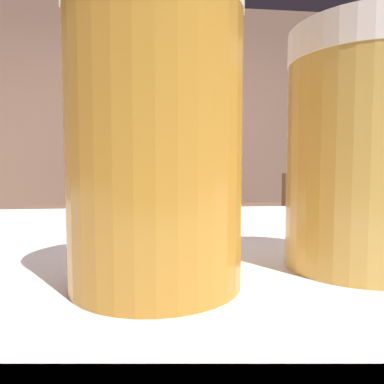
{
  "coord_description": "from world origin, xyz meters",
  "views": [
    {
      "loc": [
        0.07,
        -1.28,
        1.14
      ],
      "look_at": [
        0.13,
        -0.75,
        1.1
      ],
      "focal_mm": 32.38,
      "sensor_mm": 36.0,
      "label": 1
    }
  ],
  "objects_px": {
    "knife_block": "(293,190)",
    "bottle_vinegar": "(208,164)",
    "pint_glass_near": "(155,136)",
    "bottle_olive_oil": "(170,164)",
    "bartender": "(133,205)",
    "chefs_knife": "(190,209)",
    "bottle_hot_sauce": "(191,166)",
    "pint_glass_far": "(357,152)",
    "mixing_bowl": "(135,204)"
  },
  "relations": [
    {
      "from": "mixing_bowl",
      "to": "pint_glass_far",
      "type": "height_order",
      "value": "pint_glass_far"
    },
    {
      "from": "bottle_olive_oil",
      "to": "bottle_hot_sauce",
      "type": "distance_m",
      "value": 0.2
    },
    {
      "from": "bartender",
      "to": "bottle_olive_oil",
      "type": "height_order",
      "value": "bartender"
    },
    {
      "from": "bartender",
      "to": "chefs_knife",
      "type": "relative_size",
      "value": 7.08
    },
    {
      "from": "knife_block",
      "to": "bottle_olive_oil",
      "type": "relative_size",
      "value": 1.23
    },
    {
      "from": "chefs_knife",
      "to": "bottle_hot_sauce",
      "type": "xyz_separation_m",
      "value": [
        0.15,
        1.33,
        0.24
      ]
    },
    {
      "from": "knife_block",
      "to": "bottle_vinegar",
      "type": "bearing_deg",
      "value": 102.86
    },
    {
      "from": "chefs_knife",
      "to": "pint_glass_near",
      "type": "height_order",
      "value": "pint_glass_near"
    },
    {
      "from": "mixing_bowl",
      "to": "knife_block",
      "type": "bearing_deg",
      "value": -4.07
    },
    {
      "from": "knife_block",
      "to": "pint_glass_far",
      "type": "bearing_deg",
      "value": -111.28
    },
    {
      "from": "mixing_bowl",
      "to": "pint_glass_far",
      "type": "distance_m",
      "value": 1.77
    },
    {
      "from": "chefs_knife",
      "to": "pint_glass_far",
      "type": "relative_size",
      "value": 1.84
    },
    {
      "from": "bottle_olive_oil",
      "to": "bottle_vinegar",
      "type": "height_order",
      "value": "bottle_vinegar"
    },
    {
      "from": "pint_glass_near",
      "to": "bottle_olive_oil",
      "type": "distance_m",
      "value": 3.03
    },
    {
      "from": "bottle_vinegar",
      "to": "bottle_olive_oil",
      "type": "bearing_deg",
      "value": 170.29
    },
    {
      "from": "knife_block",
      "to": "bottle_hot_sauce",
      "type": "xyz_separation_m",
      "value": [
        -0.44,
        1.32,
        0.14
      ]
    },
    {
      "from": "pint_glass_near",
      "to": "bottle_olive_oil",
      "type": "bearing_deg",
      "value": 87.5
    },
    {
      "from": "knife_block",
      "to": "chefs_knife",
      "type": "xyz_separation_m",
      "value": [
        -0.58,
        -0.01,
        -0.1
      ]
    },
    {
      "from": "knife_block",
      "to": "bottle_hot_sauce",
      "type": "relative_size",
      "value": 1.54
    },
    {
      "from": "pint_glass_far",
      "to": "pint_glass_near",
      "type": "bearing_deg",
      "value": -172.54
    },
    {
      "from": "chefs_knife",
      "to": "bottle_olive_oil",
      "type": "xyz_separation_m",
      "value": [
        -0.05,
        1.33,
        0.26
      ]
    },
    {
      "from": "bottle_vinegar",
      "to": "bottle_hot_sauce",
      "type": "height_order",
      "value": "bottle_vinegar"
    },
    {
      "from": "bartender",
      "to": "pint_glass_far",
      "type": "distance_m",
      "value": 1.3
    },
    {
      "from": "pint_glass_far",
      "to": "bottle_hot_sauce",
      "type": "xyz_separation_m",
      "value": [
        0.22,
        3.01,
        0.01
      ]
    },
    {
      "from": "bottle_vinegar",
      "to": "bartender",
      "type": "bearing_deg",
      "value": -108.88
    },
    {
      "from": "bottle_vinegar",
      "to": "bottle_hot_sauce",
      "type": "xyz_separation_m",
      "value": [
        -0.15,
        0.06,
        -0.02
      ]
    },
    {
      "from": "bottle_olive_oil",
      "to": "mixing_bowl",
      "type": "bearing_deg",
      "value": -101.01
    },
    {
      "from": "bottle_vinegar",
      "to": "mixing_bowl",
      "type": "bearing_deg",
      "value": -116.23
    },
    {
      "from": "bartender",
      "to": "bottle_vinegar",
      "type": "distance_m",
      "value": 1.78
    },
    {
      "from": "bartender",
      "to": "knife_block",
      "type": "relative_size",
      "value": 5.92
    },
    {
      "from": "chefs_knife",
      "to": "knife_block",
      "type": "bearing_deg",
      "value": -16.95
    },
    {
      "from": "pint_glass_far",
      "to": "bottle_hot_sauce",
      "type": "bearing_deg",
      "value": 85.82
    },
    {
      "from": "bartender",
      "to": "knife_block",
      "type": "distance_m",
      "value": 0.96
    },
    {
      "from": "bottle_hot_sauce",
      "to": "knife_block",
      "type": "bearing_deg",
      "value": -71.77
    },
    {
      "from": "pint_glass_near",
      "to": "bottle_vinegar",
      "type": "relative_size",
      "value": 0.59
    },
    {
      "from": "knife_block",
      "to": "chefs_knife",
      "type": "bearing_deg",
      "value": -179.25
    },
    {
      "from": "chefs_knife",
      "to": "bottle_hot_sauce",
      "type": "distance_m",
      "value": 1.36
    },
    {
      "from": "bottle_hot_sauce",
      "to": "pint_glass_near",
      "type": "bearing_deg",
      "value": -96.25
    },
    {
      "from": "pint_glass_far",
      "to": "bartender",
      "type": "bearing_deg",
      "value": 99.22
    },
    {
      "from": "chefs_knife",
      "to": "pint_glass_far",
      "type": "height_order",
      "value": "pint_glass_far"
    },
    {
      "from": "knife_block",
      "to": "pint_glass_far",
      "type": "relative_size",
      "value": 2.19
    },
    {
      "from": "bottle_vinegar",
      "to": "knife_block",
      "type": "bearing_deg",
      "value": -77.14
    },
    {
      "from": "mixing_bowl",
      "to": "bottle_hot_sauce",
      "type": "relative_size",
      "value": 1.13
    },
    {
      "from": "pint_glass_far",
      "to": "knife_block",
      "type": "bearing_deg",
      "value": 68.72
    },
    {
      "from": "bartender",
      "to": "chefs_knife",
      "type": "xyz_separation_m",
      "value": [
        0.28,
        0.41,
        -0.07
      ]
    },
    {
      "from": "pint_glass_far",
      "to": "bottle_olive_oil",
      "type": "xyz_separation_m",
      "value": [
        0.02,
        3.01,
        0.03
      ]
    },
    {
      "from": "bottle_vinegar",
      "to": "bottle_hot_sauce",
      "type": "relative_size",
      "value": 1.3
    },
    {
      "from": "pint_glass_near",
      "to": "bottle_olive_oil",
      "type": "relative_size",
      "value": 0.62
    },
    {
      "from": "bottle_olive_oil",
      "to": "knife_block",
      "type": "bearing_deg",
      "value": -64.36
    },
    {
      "from": "knife_block",
      "to": "bottle_vinegar",
      "type": "distance_m",
      "value": 1.31
    }
  ]
}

